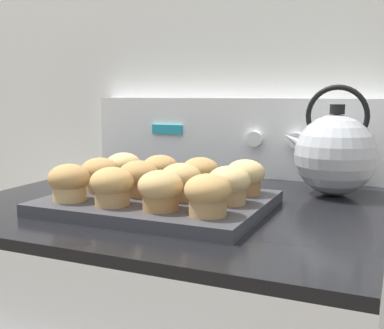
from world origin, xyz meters
The scene contains 16 objects.
wall_back centered at (0.00, 0.73, 1.20)m, with size 8.00×0.05×2.40m.
control_panel centered at (0.00, 0.68, 1.01)m, with size 0.77×0.07×0.20m.
muffin_pan centered at (0.00, 0.27, 0.92)m, with size 0.39×0.30×0.02m.
muffin_r0_c0 centered at (-0.13, 0.18, 0.97)m, with size 0.07×0.07×0.07m.
muffin_r0_c1 centered at (-0.04, 0.18, 0.97)m, with size 0.07×0.07×0.07m.
muffin_r0_c2 centered at (0.05, 0.19, 0.97)m, with size 0.07×0.07×0.07m.
muffin_r0_c3 centered at (0.13, 0.19, 0.97)m, with size 0.07×0.07×0.07m.
muffin_r1_c0 centered at (-0.13, 0.27, 0.97)m, with size 0.07×0.07×0.07m.
muffin_r1_c1 centered at (-0.04, 0.27, 0.97)m, with size 0.07×0.07×0.07m.
muffin_r1_c2 centered at (0.05, 0.27, 0.97)m, with size 0.07×0.07×0.07m.
muffin_r1_c3 centered at (0.13, 0.28, 0.97)m, with size 0.07×0.07×0.07m.
muffin_r2_c0 centered at (-0.13, 0.36, 0.97)m, with size 0.07×0.07×0.07m.
muffin_r2_c1 centered at (-0.04, 0.36, 0.97)m, with size 0.07×0.07×0.07m.
muffin_r2_c2 centered at (0.05, 0.36, 0.97)m, with size 0.07×0.07×0.07m.
muffin_r2_c3 centered at (0.14, 0.36, 0.97)m, with size 0.07×0.07×0.07m.
tea_kettle centered at (0.27, 0.53, 1.00)m, with size 0.20×0.17×0.23m.
Camera 1 is at (0.40, -0.49, 1.12)m, focal length 45.00 mm.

